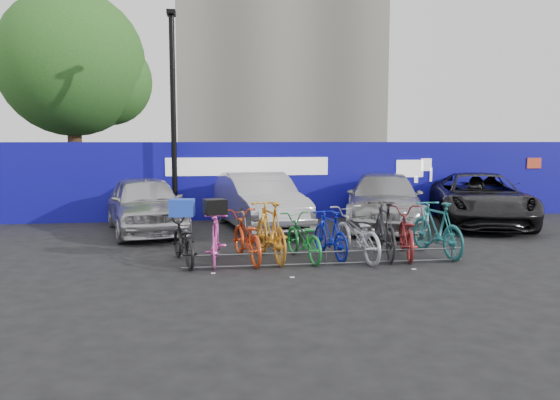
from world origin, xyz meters
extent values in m
plane|color=black|center=(0.00, 0.00, 0.00)|extent=(100.00, 100.00, 0.00)
cube|color=#0F0A95|center=(0.00, 6.00, 1.20)|extent=(22.00, 0.15, 2.40)
cube|color=white|center=(-1.00, 5.90, 1.65)|extent=(5.00, 0.02, 0.55)
cube|color=white|center=(4.20, 5.90, 1.55)|extent=(1.20, 0.02, 0.90)
cube|color=#D94326|center=(8.50, 5.90, 1.70)|extent=(0.50, 0.02, 0.35)
cylinder|color=#382314|center=(-7.00, 10.00, 2.00)|extent=(0.50, 0.50, 4.00)
sphere|color=#28581B|center=(-7.00, 10.00, 5.20)|extent=(5.20, 5.20, 5.20)
sphere|color=#28581B|center=(-5.80, 10.30, 4.60)|extent=(3.20, 3.20, 3.20)
cylinder|color=black|center=(-3.20, 5.40, 3.00)|extent=(0.16, 0.16, 6.00)
cube|color=black|center=(-3.20, 5.40, 6.05)|extent=(0.25, 0.50, 0.12)
cylinder|color=#595B60|center=(0.00, -0.60, 0.28)|extent=(5.60, 0.03, 0.03)
cylinder|color=#595B60|center=(0.00, -0.60, 0.05)|extent=(5.60, 0.03, 0.03)
cylinder|color=#595B60|center=(-2.60, -0.60, 0.14)|extent=(0.03, 0.03, 0.28)
cylinder|color=#595B60|center=(-1.30, -0.60, 0.14)|extent=(0.03, 0.03, 0.28)
cylinder|color=#595B60|center=(0.00, -0.60, 0.14)|extent=(0.03, 0.03, 0.28)
cylinder|color=#595B60|center=(1.30, -0.60, 0.14)|extent=(0.03, 0.03, 0.28)
cylinder|color=#595B60|center=(2.60, -0.60, 0.14)|extent=(0.03, 0.03, 0.28)
imported|color=#B3B2B7|center=(-3.91, 3.95, 0.76)|extent=(2.77, 4.75, 1.52)
imported|color=#A7A7AB|center=(-0.87, 4.06, 0.78)|extent=(2.49, 4.94, 1.55)
imported|color=#9A9B9F|center=(2.74, 4.08, 0.74)|extent=(3.43, 5.49, 1.48)
imported|color=black|center=(5.62, 4.07, 0.75)|extent=(3.94, 5.86, 1.49)
imported|color=black|center=(-2.78, -0.04, 0.48)|extent=(1.04, 1.93, 0.96)
imported|color=#EF50BA|center=(-2.14, -0.11, 0.50)|extent=(0.57, 1.68, 0.99)
imported|color=#C03A13|center=(-1.52, 0.02, 0.51)|extent=(1.03, 2.03, 1.02)
imported|color=orange|center=(-1.02, 0.06, 0.61)|extent=(0.91, 2.11, 1.23)
imported|color=#187D30|center=(-0.36, 0.00, 0.47)|extent=(0.98, 1.88, 0.94)
imported|color=#0916A4|center=(0.24, 0.09, 0.50)|extent=(0.79, 1.74, 1.01)
imported|color=#9C9DA4|center=(0.74, -0.11, 0.53)|extent=(1.05, 2.12, 1.06)
imported|color=black|center=(1.39, 0.03, 0.60)|extent=(0.81, 2.05, 1.20)
imported|color=maroon|center=(1.84, 0.00, 0.52)|extent=(1.15, 2.10, 1.05)
imported|color=#1F6C71|center=(2.54, 0.03, 0.59)|extent=(0.82, 2.01, 1.18)
cube|color=blue|center=(-2.78, -0.04, 1.13)|extent=(0.51, 0.41, 0.33)
cube|color=black|center=(-2.14, -0.11, 1.14)|extent=(0.49, 0.46, 0.30)
camera|label=1|loc=(-2.34, -10.84, 2.44)|focal=35.00mm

